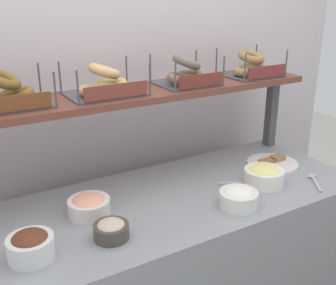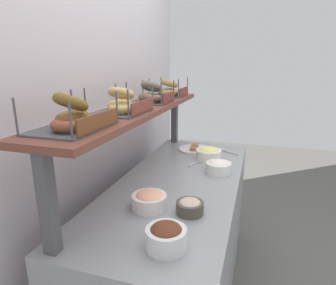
{
  "view_description": "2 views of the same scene",
  "coord_description": "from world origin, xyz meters",
  "px_view_note": "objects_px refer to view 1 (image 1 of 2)",
  "views": [
    {
      "loc": [
        -0.87,
        -1.39,
        1.72
      ],
      "look_at": [
        -0.01,
        0.05,
        1.09
      ],
      "focal_mm": 44.48,
      "sensor_mm": 36.0,
      "label": 1
    },
    {
      "loc": [
        -1.56,
        -0.42,
        1.54
      ],
      "look_at": [
        0.05,
        0.09,
        1.06
      ],
      "focal_mm": 30.5,
      "sensor_mm": 36.0,
      "label": 2
    }
  ],
  "objects_px": {
    "bagel_basket_poppy": "(186,74)",
    "bagel_basket_everything": "(251,67)",
    "bowl_lox_spread": "(89,205)",
    "serving_plate_white": "(272,163)",
    "bowl_chocolate_spread": "(31,245)",
    "bagel_basket_plain": "(105,85)",
    "bowl_cream_cheese": "(239,197)",
    "bagel_basket_cinnamon_raisin": "(5,95)",
    "serving_spoon_by_edge": "(314,180)",
    "bowl_egg_salad": "(264,175)",
    "serving_spoon_near_plate": "(242,182)",
    "bowl_tuna_salad": "(111,230)"
  },
  "relations": [
    {
      "from": "bowl_egg_salad",
      "to": "bagel_basket_poppy",
      "type": "xyz_separation_m",
      "value": [
        -0.2,
        0.36,
        0.43
      ]
    },
    {
      "from": "bowl_tuna_salad",
      "to": "bagel_basket_cinnamon_raisin",
      "type": "bearing_deg",
      "value": 118.44
    },
    {
      "from": "bowl_lox_spread",
      "to": "serving_spoon_by_edge",
      "type": "height_order",
      "value": "bowl_lox_spread"
    },
    {
      "from": "bowl_lox_spread",
      "to": "serving_spoon_near_plate",
      "type": "bearing_deg",
      "value": -7.61
    },
    {
      "from": "serving_spoon_near_plate",
      "to": "bagel_basket_poppy",
      "type": "xyz_separation_m",
      "value": [
        -0.12,
        0.3,
        0.47
      ]
    },
    {
      "from": "bowl_tuna_salad",
      "to": "bagel_basket_cinnamon_raisin",
      "type": "height_order",
      "value": "bagel_basket_cinnamon_raisin"
    },
    {
      "from": "serving_plate_white",
      "to": "bagel_basket_poppy",
      "type": "relative_size",
      "value": 0.93
    },
    {
      "from": "bowl_tuna_salad",
      "to": "bowl_chocolate_spread",
      "type": "height_order",
      "value": "bowl_chocolate_spread"
    },
    {
      "from": "bowl_cream_cheese",
      "to": "bowl_chocolate_spread",
      "type": "xyz_separation_m",
      "value": [
        -0.84,
        0.08,
        0.01
      ]
    },
    {
      "from": "serving_spoon_by_edge",
      "to": "bagel_basket_everything",
      "type": "height_order",
      "value": "bagel_basket_everything"
    },
    {
      "from": "bowl_lox_spread",
      "to": "serving_spoon_by_edge",
      "type": "xyz_separation_m",
      "value": [
        1.03,
        -0.25,
        -0.04
      ]
    },
    {
      "from": "bowl_egg_salad",
      "to": "bowl_cream_cheese",
      "type": "height_order",
      "value": "bowl_egg_salad"
    },
    {
      "from": "bowl_cream_cheese",
      "to": "bagel_basket_everything",
      "type": "bearing_deg",
      "value": 46.9
    },
    {
      "from": "bagel_basket_cinnamon_raisin",
      "to": "serving_spoon_near_plate",
      "type": "bearing_deg",
      "value": -19.13
    },
    {
      "from": "bagel_basket_cinnamon_raisin",
      "to": "bowl_chocolate_spread",
      "type": "bearing_deg",
      "value": -96.84
    },
    {
      "from": "bowl_cream_cheese",
      "to": "bowl_tuna_salad",
      "type": "distance_m",
      "value": 0.56
    },
    {
      "from": "bowl_cream_cheese",
      "to": "bowl_lox_spread",
      "type": "bearing_deg",
      "value": 155.4
    },
    {
      "from": "bowl_chocolate_spread",
      "to": "bagel_basket_plain",
      "type": "bearing_deg",
      "value": 40.65
    },
    {
      "from": "bowl_tuna_salad",
      "to": "bagel_basket_everything",
      "type": "relative_size",
      "value": 0.46
    },
    {
      "from": "bagel_basket_poppy",
      "to": "bagel_basket_everything",
      "type": "xyz_separation_m",
      "value": [
        0.4,
        0.0,
        -0.0
      ]
    },
    {
      "from": "bagel_basket_cinnamon_raisin",
      "to": "bagel_basket_everything",
      "type": "bearing_deg",
      "value": -0.98
    },
    {
      "from": "bowl_chocolate_spread",
      "to": "serving_spoon_by_edge",
      "type": "bearing_deg",
      "value": -3.35
    },
    {
      "from": "bowl_tuna_salad",
      "to": "bowl_chocolate_spread",
      "type": "distance_m",
      "value": 0.28
    },
    {
      "from": "bowl_tuna_salad",
      "to": "serving_plate_white",
      "type": "distance_m",
      "value": 1.01
    },
    {
      "from": "bagel_basket_poppy",
      "to": "bagel_basket_everything",
      "type": "height_order",
      "value": "bagel_basket_poppy"
    },
    {
      "from": "serving_spoon_near_plate",
      "to": "bagel_basket_everything",
      "type": "xyz_separation_m",
      "value": [
        0.28,
        0.31,
        0.47
      ]
    },
    {
      "from": "bowl_cream_cheese",
      "to": "serving_plate_white",
      "type": "height_order",
      "value": "bowl_cream_cheese"
    },
    {
      "from": "bowl_egg_salad",
      "to": "bowl_lox_spread",
      "type": "height_order",
      "value": "bowl_egg_salad"
    },
    {
      "from": "bowl_egg_salad",
      "to": "serving_spoon_near_plate",
      "type": "bearing_deg",
      "value": 144.62
    },
    {
      "from": "bowl_tuna_salad",
      "to": "serving_spoon_near_plate",
      "type": "relative_size",
      "value": 0.77
    },
    {
      "from": "serving_plate_white",
      "to": "bagel_basket_poppy",
      "type": "bearing_deg",
      "value": 151.78
    },
    {
      "from": "bowl_chocolate_spread",
      "to": "serving_spoon_by_edge",
      "type": "distance_m",
      "value": 1.31
    },
    {
      "from": "bowl_chocolate_spread",
      "to": "bagel_basket_cinnamon_raisin",
      "type": "xyz_separation_m",
      "value": [
        0.05,
        0.41,
        0.43
      ]
    },
    {
      "from": "bowl_lox_spread",
      "to": "bagel_basket_everything",
      "type": "distance_m",
      "value": 1.11
    },
    {
      "from": "bagel_basket_plain",
      "to": "bagel_basket_poppy",
      "type": "distance_m",
      "value": 0.41
    },
    {
      "from": "bowl_chocolate_spread",
      "to": "serving_spoon_near_plate",
      "type": "bearing_deg",
      "value": 4.52
    },
    {
      "from": "bowl_egg_salad",
      "to": "bowl_lox_spread",
      "type": "distance_m",
      "value": 0.82
    },
    {
      "from": "serving_plate_white",
      "to": "bagel_basket_everything",
      "type": "height_order",
      "value": "bagel_basket_everything"
    },
    {
      "from": "bowl_cream_cheese",
      "to": "bagel_basket_plain",
      "type": "relative_size",
      "value": 0.5
    },
    {
      "from": "bowl_lox_spread",
      "to": "bagel_basket_poppy",
      "type": "xyz_separation_m",
      "value": [
        0.6,
        0.21,
        0.44
      ]
    },
    {
      "from": "bowl_cream_cheese",
      "to": "bagel_basket_cinnamon_raisin",
      "type": "height_order",
      "value": "bagel_basket_cinnamon_raisin"
    },
    {
      "from": "bowl_egg_salad",
      "to": "bowl_chocolate_spread",
      "type": "distance_m",
      "value": 1.08
    },
    {
      "from": "bagel_basket_everything",
      "to": "bagel_basket_poppy",
      "type": "bearing_deg",
      "value": -179.57
    },
    {
      "from": "serving_spoon_near_plate",
      "to": "serving_spoon_by_edge",
      "type": "relative_size",
      "value": 1.13
    },
    {
      "from": "bagel_basket_poppy",
      "to": "bagel_basket_everything",
      "type": "relative_size",
      "value": 0.99
    },
    {
      "from": "serving_spoon_by_edge",
      "to": "bowl_cream_cheese",
      "type": "bearing_deg",
      "value": -179.25
    },
    {
      "from": "serving_plate_white",
      "to": "bagel_basket_poppy",
      "type": "distance_m",
      "value": 0.65
    },
    {
      "from": "bagel_basket_cinnamon_raisin",
      "to": "bagel_basket_plain",
      "type": "distance_m",
      "value": 0.41
    },
    {
      "from": "bowl_lox_spread",
      "to": "serving_plate_white",
      "type": "height_order",
      "value": "bowl_lox_spread"
    },
    {
      "from": "serving_spoon_near_plate",
      "to": "bowl_lox_spread",
      "type": "bearing_deg",
      "value": 172.39
    }
  ]
}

